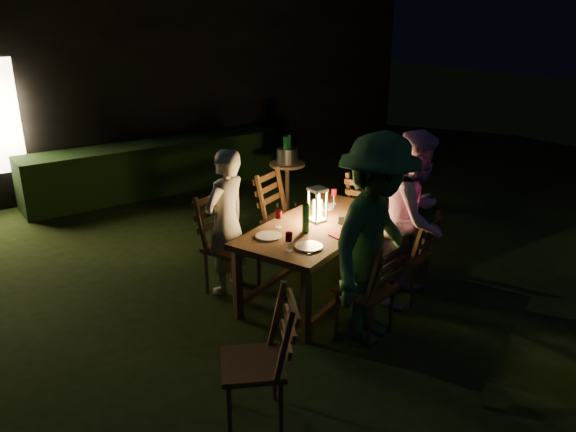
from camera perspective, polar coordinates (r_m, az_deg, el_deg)
garden_envelope at (r=11.44m, az=-15.92°, el=13.54°), size 40.00×40.00×3.20m
dining_table at (r=5.60m, az=3.15°, el=-1.53°), size 2.04×1.52×0.76m
chair_near_left at (r=5.08m, az=8.00°, el=-8.95°), size 0.55×0.58×1.00m
chair_near_right at (r=5.83m, az=11.90°, el=-5.35°), size 0.55×0.57×0.95m
chair_far_left at (r=5.81m, az=-5.80°, el=-4.66°), size 0.63×0.65×1.08m
chair_far_right at (r=6.55m, az=-0.28°, el=-1.64°), size 0.65×0.66×1.07m
chair_end at (r=6.75m, az=8.42°, el=-1.20°), size 0.64×0.62×1.06m
chair_spare at (r=4.10m, az=-3.28°, el=-16.56°), size 0.64×0.62×1.01m
person_house_side at (r=5.68m, az=-6.32°, el=-0.63°), size 0.64×0.53×1.51m
person_opp_right at (r=5.59m, az=12.80°, el=-0.17°), size 1.02×0.91×1.72m
person_opp_left at (r=4.79m, az=8.90°, el=-2.53°), size 1.37×1.08×1.86m
lantern at (r=5.58m, az=3.01°, el=0.96°), size 0.16×0.16×0.35m
plate_far_left at (r=5.25m, az=-1.97°, el=-2.05°), size 0.25×0.25×0.01m
plate_near_left at (r=5.03m, az=2.12°, el=-3.10°), size 0.25×0.25×0.01m
plate_far_right at (r=6.04m, az=3.55°, el=0.95°), size 0.25×0.25×0.01m
plate_near_right at (r=5.84m, az=7.27°, el=0.16°), size 0.25×0.25×0.01m
wineglass_a at (r=5.44m, az=-0.97°, el=-0.30°), size 0.06×0.06×0.18m
wineglass_b at (r=4.91m, az=0.09°, el=-2.64°), size 0.06×0.06×0.18m
wineglass_c at (r=5.66m, az=7.16°, el=0.37°), size 0.06×0.06×0.18m
wineglass_d at (r=6.13m, az=4.69°, el=2.03°), size 0.06×0.06×0.18m
wineglass_e at (r=5.32m, az=5.41°, el=-0.88°), size 0.06×0.06×0.18m
bottle_table at (r=5.32m, az=1.82°, el=-0.20°), size 0.07×0.07×0.28m
napkin_left at (r=5.30m, az=5.31°, el=-1.92°), size 0.18×0.14×0.01m
napkin_right at (r=5.90m, az=8.40°, el=0.27°), size 0.18×0.14×0.01m
phone at (r=4.93m, az=2.48°, el=-3.61°), size 0.14×0.07×0.01m
side_table at (r=8.10m, az=-0.08°, el=4.84°), size 0.52×0.52×0.69m
ice_bucket at (r=8.05m, az=-0.08°, el=6.16°), size 0.30×0.30×0.22m
bottle_bucket_a at (r=7.98m, az=-0.21°, el=6.40°), size 0.07×0.07×0.32m
bottle_bucket_b at (r=8.10m, az=0.05°, el=6.61°), size 0.07×0.07×0.32m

